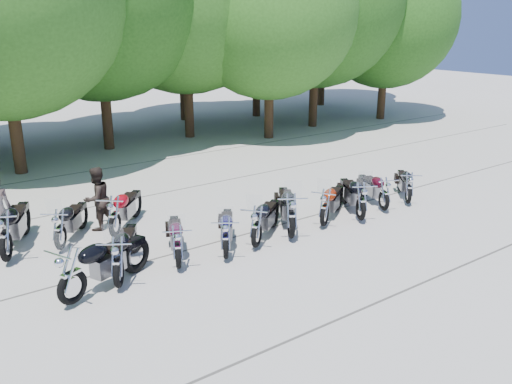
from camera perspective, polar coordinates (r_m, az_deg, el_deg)
ground at (r=13.36m, az=3.82°, el=-6.09°), size 90.00×90.00×0.00m
tree_6 at (r=25.39m, az=1.44°, el=18.69°), size 8.00×8.00×9.82m
tree_8 at (r=31.38m, az=13.65°, el=17.42°), size 7.53×7.53×9.25m
tree_12 at (r=27.56m, az=-16.31°, el=17.76°), size 7.88×7.88×9.67m
tree_13 at (r=30.52m, az=-7.99°, el=18.79°), size 8.31×8.31×10.20m
tree_14 at (r=31.49m, az=0.04°, el=18.53°), size 8.02×8.02×9.84m
motorcycle_0 at (r=11.14m, az=-18.91°, el=-8.20°), size 2.56×1.66×1.39m
motorcycle_1 at (r=11.57m, az=-14.36°, el=-7.04°), size 1.83×2.31×1.30m
motorcycle_2 at (r=12.18m, az=-8.26°, el=-5.63°), size 1.48×2.18×1.19m
motorcycle_3 at (r=12.55m, az=-3.21°, el=-4.75°), size 1.71×2.08×1.18m
motorcycle_4 at (r=13.13m, az=0.06°, el=-3.55°), size 2.16×1.86×1.24m
motorcycle_5 at (r=13.67m, az=3.73°, el=-2.38°), size 1.95×2.47×1.39m
motorcycle_6 at (r=14.58m, az=7.26°, el=-1.54°), size 2.16×1.70×1.21m
motorcycle_7 at (r=15.15m, az=11.02°, el=-0.86°), size 1.72×2.31×1.28m
motorcycle_8 at (r=16.12m, az=13.37°, el=-0.09°), size 1.41×2.15×1.17m
motorcycle_9 at (r=16.90m, az=15.81°, el=0.50°), size 1.81×1.93×1.15m
motorcycle_10 at (r=13.59m, az=-24.98°, el=-4.10°), size 1.80×2.63×1.44m
motorcycle_11 at (r=13.84m, az=-19.98°, el=-3.62°), size 1.80×2.08×1.20m
motorcycle_12 at (r=14.20m, az=-14.71°, el=-2.38°), size 2.04×2.15×1.29m
rider_1 at (r=14.94m, az=-16.40°, el=-0.67°), size 1.02×0.92×1.71m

